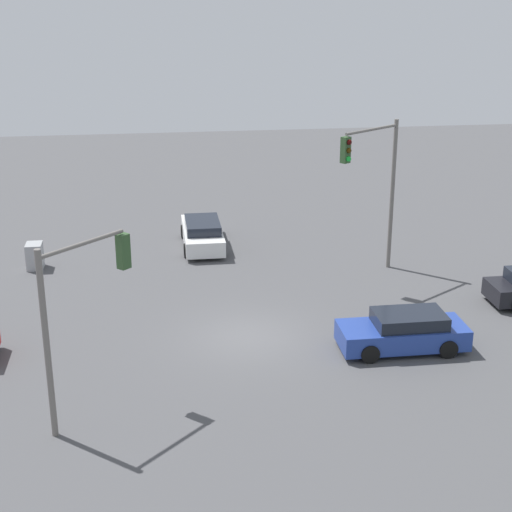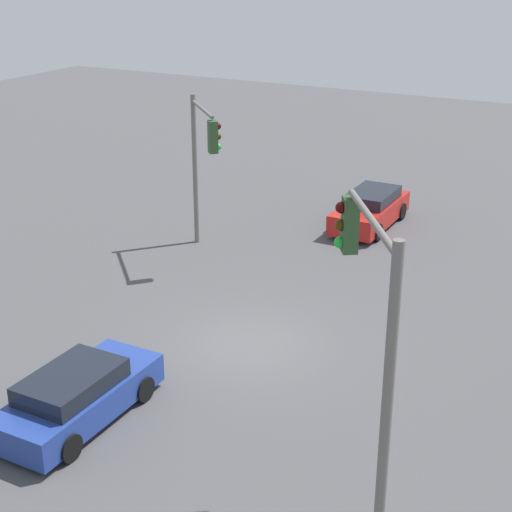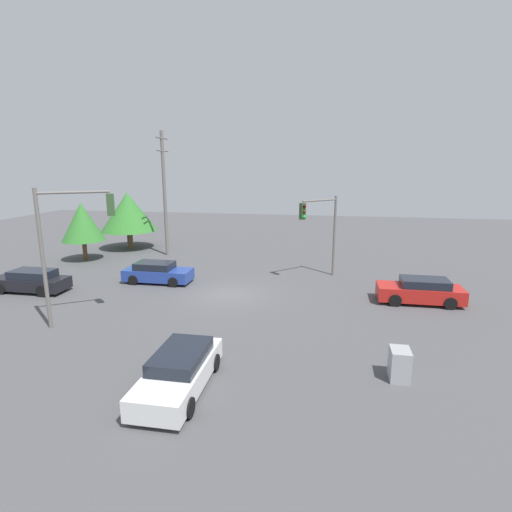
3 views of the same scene
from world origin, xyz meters
TOP-DOWN VIEW (x-y plane):
  - ground_plane at (0.00, 0.00)m, footprint 80.00×80.00m
  - sedan_white at (10.26, 0.88)m, footprint 4.72×1.93m
  - sedan_red at (-0.56, 10.99)m, footprint 1.91×4.59m
  - sedan_dark at (1.50, -12.04)m, footprint 1.84×4.55m
  - sedan_blue at (-1.74, -5.23)m, footprint 1.89×4.40m
  - traffic_signal_main at (5.60, -6.12)m, footprint 2.09×2.91m
  - traffic_signal_cross at (-4.76, 5.30)m, footprint 2.40×2.42m
  - utility_pole_tall at (-9.69, -7.85)m, footprint 2.20×0.28m
  - electrical_cabinet at (8.26, 8.46)m, footprint 0.90×0.69m
  - tree_behind at (-11.73, -12.34)m, footprint 5.04×5.04m
  - tree_far at (-6.69, -13.71)m, footprint 3.33×3.33m

SIDE VIEW (x-z plane):
  - ground_plane at x=0.00m, z-range 0.00..0.00m
  - electrical_cabinet at x=8.26m, z-range 0.00..1.15m
  - sedan_blue at x=-1.74m, z-range -0.02..1.34m
  - sedan_white at x=10.26m, z-range -0.02..1.34m
  - sedan_dark at x=1.50m, z-range -0.02..1.35m
  - sedan_red at x=-0.56m, z-range -0.01..1.40m
  - tree_far at x=-6.69m, z-range 0.79..5.46m
  - tree_behind at x=-11.73m, z-range 0.82..5.98m
  - traffic_signal_cross at x=-4.76m, z-range 1.01..6.59m
  - traffic_signal_main at x=5.60m, z-range 1.17..7.79m
  - utility_pole_tall at x=-9.69m, z-range 0.29..10.62m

